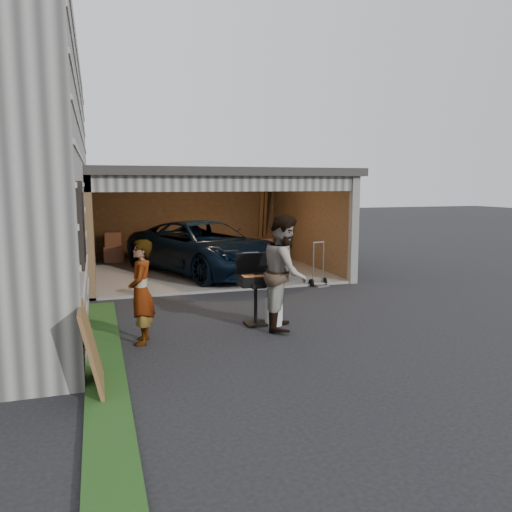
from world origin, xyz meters
The scene contains 10 objects.
ground centered at (0.00, 0.00, 0.00)m, with size 80.00×80.00×0.00m, color black.
groundcover_strip centered at (-2.25, -1.00, 0.03)m, with size 0.50×8.00×0.06m, color #193814.
garage centered at (0.76, 6.79, 1.87)m, with size 6.80×6.30×2.90m.
minivan centered at (0.53, 5.79, 0.72)m, with size 2.39×5.17×1.44m, color black.
woman centered at (-1.66, 0.23, 0.83)m, with size 0.60×0.40×1.66m, color #ABB9D6.
man centered at (0.80, 0.32, 1.00)m, with size 0.97×0.75×1.99m, color #43261A.
bbq_grill centered at (0.37, 0.69, 0.76)m, with size 0.57×0.50×1.28m.
propane_tank centered at (0.69, 0.57, 0.24)m, with size 0.32×0.32×0.47m, color silver.
plywood_panel centered at (-2.40, -1.50, 0.54)m, with size 0.05×0.97×1.09m, color brown.
hand_truck centered at (2.94, 3.47, 0.21)m, with size 0.49×0.42×1.11m.
Camera 1 is at (-2.29, -7.62, 2.51)m, focal length 35.00 mm.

